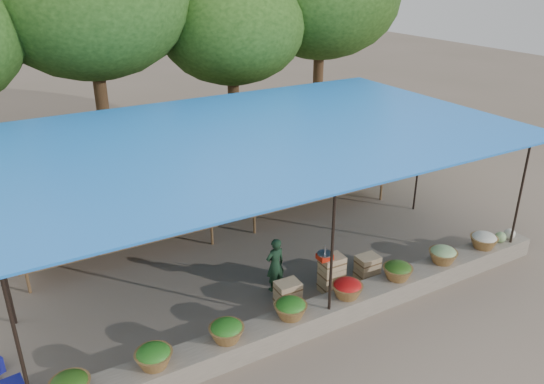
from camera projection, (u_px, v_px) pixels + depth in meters
ground at (252, 255)px, 11.72m from camera, size 60.00×60.00×0.00m
stone_curb at (324, 314)px, 9.46m from camera, size 10.60×0.55×0.40m
stall_canopy at (248, 139)px, 10.71m from camera, size 10.80×6.60×2.82m
produce_baskets at (320, 298)px, 9.26m from camera, size 8.98×0.58×0.34m
netting_backdrop at (194, 160)px, 13.72m from camera, size 10.60×0.06×2.50m
tree_row at (164, 10)px, 14.91m from camera, size 16.51×5.50×7.12m
fruit_table_left at (120, 233)px, 11.41m from camera, size 4.21×0.95×0.93m
fruit_table_right at (313, 187)px, 13.70m from camera, size 4.21×0.95×0.93m
crate_counter at (330, 277)px, 10.34m from camera, size 2.36×0.35×0.77m
weighing_scale at (325, 256)px, 10.05m from camera, size 0.29×0.29×0.30m
vendor_seated at (275, 265)px, 10.29m from camera, size 0.43×0.30×1.12m
customer_left at (19, 229)px, 10.94m from camera, size 0.92×0.75×1.79m
customer_mid at (210, 183)px, 13.52m from camera, size 1.15×1.03×1.54m
customer_right at (324, 163)px, 14.69m from camera, size 1.01×0.45×1.70m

